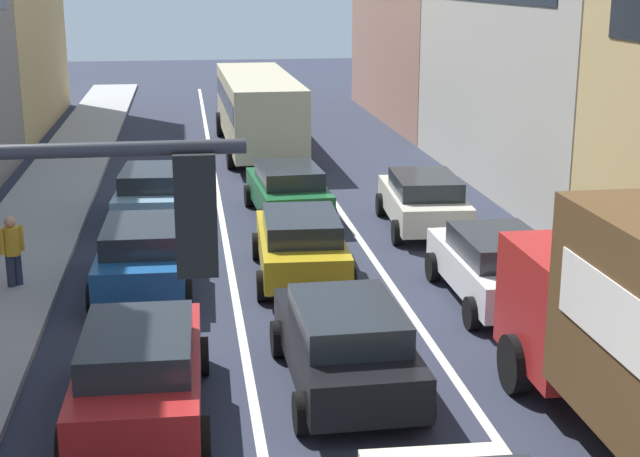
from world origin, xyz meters
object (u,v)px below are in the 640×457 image
object	(u,v)px
sedan_left_lane_third	(144,253)
wagon_right_lane_far	(424,200)
sedan_left_lane_fourth	(153,193)
sedan_right_lane_behind_truck	(496,265)
pedestrian_mid_sidewalk	(12,249)
hatchback_centre_lane_third	(301,243)
wagon_left_lane_second	(140,369)
sedan_centre_lane_second	(345,343)
coupe_centre_lane_fourth	(288,190)
bus_mid_queue_primary	(258,105)

from	to	relation	value
sedan_left_lane_third	wagon_right_lane_far	world-z (taller)	same
sedan_left_lane_third	sedan_left_lane_fourth	bearing A→B (deg)	0.99
sedan_right_lane_behind_truck	sedan_left_lane_third	bearing A→B (deg)	75.76
pedestrian_mid_sidewalk	sedan_left_lane_fourth	bearing A→B (deg)	-62.28
hatchback_centre_lane_third	wagon_right_lane_far	bearing A→B (deg)	-43.32
hatchback_centre_lane_third	wagon_left_lane_second	bearing A→B (deg)	155.54
sedan_centre_lane_second	hatchback_centre_lane_third	xyz separation A→B (m)	(0.00, 5.79, 0.00)
sedan_left_lane_third	wagon_right_lane_far	size ratio (longest dim) A/B	0.98
wagon_right_lane_far	pedestrian_mid_sidewalk	world-z (taller)	pedestrian_mid_sidewalk
sedan_centre_lane_second	pedestrian_mid_sidewalk	bearing A→B (deg)	45.77
sedan_centre_lane_second	coupe_centre_lane_fourth	xyz separation A→B (m)	(0.32, 11.12, 0.00)
pedestrian_mid_sidewalk	sedan_left_lane_third	bearing A→B (deg)	-130.48
sedan_left_lane_fourth	wagon_right_lane_far	world-z (taller)	same
coupe_centre_lane_fourth	hatchback_centre_lane_third	bearing A→B (deg)	173.61
sedan_left_lane_fourth	hatchback_centre_lane_third	bearing A→B (deg)	-144.92
sedan_right_lane_behind_truck	wagon_right_lane_far	distance (m)	5.76
coupe_centre_lane_fourth	bus_mid_queue_primary	bearing A→B (deg)	-2.98
coupe_centre_lane_fourth	bus_mid_queue_primary	xyz separation A→B (m)	(0.00, 10.23, 0.96)
coupe_centre_lane_fourth	sedan_left_lane_fourth	distance (m)	3.68
sedan_left_lane_fourth	sedan_left_lane_third	bearing A→B (deg)	-176.72
bus_mid_queue_primary	hatchback_centre_lane_third	bearing A→B (deg)	178.00
coupe_centre_lane_fourth	wagon_left_lane_second	bearing A→B (deg)	160.11
sedan_centre_lane_second	coupe_centre_lane_fourth	distance (m)	11.13
wagon_left_lane_second	hatchback_centre_lane_third	bearing A→B (deg)	-25.79
sedan_left_lane_third	coupe_centre_lane_fourth	size ratio (longest dim) A/B	0.99
wagon_left_lane_second	sedan_left_lane_third	xyz separation A→B (m)	(-0.17, 6.10, 0.00)
sedan_left_lane_fourth	bus_mid_queue_primary	world-z (taller)	bus_mid_queue_primary
sedan_right_lane_behind_truck	wagon_right_lane_far	size ratio (longest dim) A/B	0.98
hatchback_centre_lane_third	coupe_centre_lane_fourth	distance (m)	5.34
wagon_left_lane_second	bus_mid_queue_primary	size ratio (longest dim) A/B	0.41
sedan_left_lane_fourth	pedestrian_mid_sidewalk	xyz separation A→B (m)	(-2.77, -5.57, 0.15)
hatchback_centre_lane_third	sedan_right_lane_behind_truck	bearing A→B (deg)	-117.24
sedan_left_lane_third	coupe_centre_lane_fourth	xyz separation A→B (m)	(3.73, 5.61, 0.00)
sedan_centre_lane_second	pedestrian_mid_sidewalk	distance (m)	8.40
hatchback_centre_lane_third	sedan_right_lane_behind_truck	size ratio (longest dim) A/B	1.01
sedan_centre_lane_second	bus_mid_queue_primary	bearing A→B (deg)	-1.98
wagon_left_lane_second	pedestrian_mid_sidewalk	xyz separation A→B (m)	(-2.89, 6.32, 0.15)
hatchback_centre_lane_third	sedan_left_lane_fourth	xyz separation A→B (m)	(-3.36, 5.52, 0.00)
hatchback_centre_lane_third	sedan_right_lane_behind_truck	xyz separation A→B (m)	(3.76, -2.15, 0.00)
sedan_centre_lane_second	sedan_right_lane_behind_truck	distance (m)	5.24
bus_mid_queue_primary	pedestrian_mid_sidewalk	xyz separation A→B (m)	(-6.45, -15.62, -0.81)
coupe_centre_lane_fourth	pedestrian_mid_sidewalk	distance (m)	8.40
wagon_left_lane_second	wagon_right_lane_far	world-z (taller)	same
sedan_right_lane_behind_truck	bus_mid_queue_primary	distance (m)	18.07
coupe_centre_lane_fourth	sedan_left_lane_third	bearing A→B (deg)	143.42
sedan_right_lane_behind_truck	wagon_right_lane_far	xyz separation A→B (m)	(-0.04, 5.76, 0.00)
wagon_left_lane_second	sedan_right_lane_behind_truck	world-z (taller)	same
bus_mid_queue_primary	pedestrian_mid_sidewalk	bearing A→B (deg)	156.73
wagon_left_lane_second	sedan_right_lane_behind_truck	size ratio (longest dim) A/B	1.01
sedan_right_lane_behind_truck	pedestrian_mid_sidewalk	xyz separation A→B (m)	(-9.89, 2.10, 0.15)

